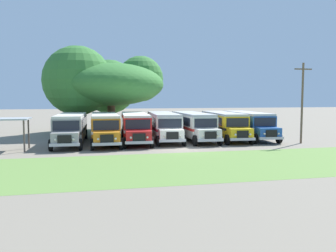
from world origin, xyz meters
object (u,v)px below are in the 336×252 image
(parked_bus_slot_1, at_px, (105,127))
(parked_bus_slot_4, at_px, (193,125))
(utility_pole, at_px, (302,101))
(waiting_shelter, at_px, (7,121))
(parked_bus_slot_6, at_px, (248,123))
(parked_bus_slot_5, at_px, (224,124))
(parked_bus_slot_2, at_px, (135,126))
(parked_bus_slot_3, at_px, (164,125))
(broad_shade_tree, at_px, (106,84))
(parked_bus_slot_0, at_px, (71,127))

(parked_bus_slot_1, relative_size, parked_bus_slot_4, 1.00)
(parked_bus_slot_1, distance_m, parked_bus_slot_4, 9.22)
(utility_pole, relative_size, waiting_shelter, 2.15)
(parked_bus_slot_6, bearing_deg, parked_bus_slot_5, -84.24)
(parked_bus_slot_4, height_order, parked_bus_slot_6, same)
(parked_bus_slot_6, height_order, utility_pole, utility_pole)
(parked_bus_slot_4, bearing_deg, parked_bus_slot_2, -87.54)
(parked_bus_slot_3, bearing_deg, parked_bus_slot_4, 86.75)
(parked_bus_slot_2, bearing_deg, parked_bus_slot_5, 94.93)
(parked_bus_slot_1, bearing_deg, parked_bus_slot_4, 93.86)
(broad_shade_tree, bearing_deg, parked_bus_slot_3, -59.13)
(parked_bus_slot_1, xyz_separation_m, parked_bus_slot_6, (15.55, 0.72, 0.00))
(parked_bus_slot_0, height_order, parked_bus_slot_2, same)
(parked_bus_slot_6, distance_m, waiting_shelter, 24.06)
(parked_bus_slot_5, bearing_deg, utility_pole, 52.39)
(parked_bus_slot_0, distance_m, parked_bus_slot_3, 9.34)
(parked_bus_slot_4, relative_size, utility_pole, 1.40)
(parked_bus_slot_6, bearing_deg, parked_bus_slot_4, -85.09)
(parked_bus_slot_5, distance_m, broad_shade_tree, 16.20)
(parked_bus_slot_6, height_order, broad_shade_tree, broad_shade_tree)
(parked_bus_slot_5, relative_size, utility_pole, 1.42)
(parked_bus_slot_2, bearing_deg, parked_bus_slot_6, 95.12)
(parked_bus_slot_2, height_order, parked_bus_slot_4, same)
(parked_bus_slot_0, bearing_deg, parked_bus_slot_1, 86.82)
(broad_shade_tree, xyz_separation_m, waiting_shelter, (-8.63, -13.85, -3.75))
(parked_bus_slot_2, bearing_deg, parked_bus_slot_3, 104.24)
(utility_pole, bearing_deg, waiting_shelter, 177.67)
(parked_bus_slot_3, bearing_deg, parked_bus_slot_6, 92.43)
(parked_bus_slot_2, xyz_separation_m, utility_pole, (15.53, -5.02, 2.54))
(parked_bus_slot_3, height_order, utility_pole, utility_pole)
(parked_bus_slot_3, bearing_deg, parked_bus_slot_1, -77.27)
(parked_bus_slot_2, distance_m, waiting_shelter, 11.85)
(parked_bus_slot_0, xyz_separation_m, parked_bus_slot_1, (3.22, -0.28, 0.00))
(parked_bus_slot_6, bearing_deg, parked_bus_slot_1, -83.81)
(parked_bus_slot_2, distance_m, broad_shade_tree, 11.22)
(parked_bus_slot_1, relative_size, parked_bus_slot_3, 0.99)
(parked_bus_slot_3, bearing_deg, parked_bus_slot_2, -75.46)
(parked_bus_slot_2, distance_m, parked_bus_slot_4, 6.17)
(parked_bus_slot_3, bearing_deg, parked_bus_slot_5, 90.84)
(parked_bus_slot_1, relative_size, parked_bus_slot_5, 0.99)
(parked_bus_slot_5, bearing_deg, broad_shade_tree, -124.38)
(parked_bus_slot_3, relative_size, parked_bus_slot_5, 1.00)
(parked_bus_slot_3, relative_size, waiting_shelter, 3.04)
(utility_pole, bearing_deg, parked_bus_slot_2, 162.07)
(parked_bus_slot_5, relative_size, parked_bus_slot_6, 1.00)
(parked_bus_slot_1, bearing_deg, parked_bus_slot_2, 97.36)
(parked_bus_slot_4, xyz_separation_m, parked_bus_slot_6, (6.35, 0.15, 0.00))
(parked_bus_slot_2, relative_size, parked_bus_slot_6, 1.00)
(parked_bus_slot_0, xyz_separation_m, waiting_shelter, (-4.89, -3.85, 0.87))
(parked_bus_slot_0, height_order, parked_bus_slot_5, same)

